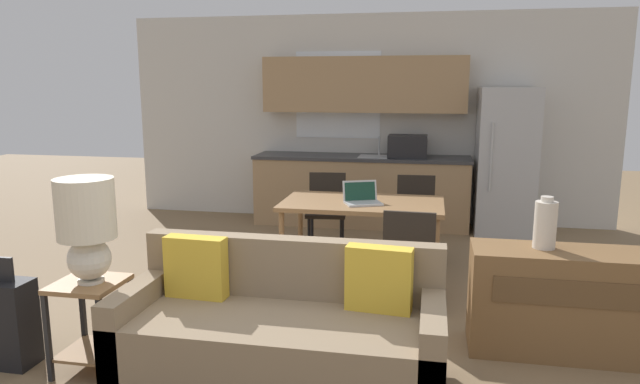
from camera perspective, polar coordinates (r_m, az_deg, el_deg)
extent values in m
cube|color=silver|center=(7.64, 4.54, 7.28)|extent=(6.40, 0.06, 2.70)
cube|color=white|center=(7.64, 1.80, 9.67)|extent=(1.13, 0.01, 1.13)
cube|color=tan|center=(7.41, 4.12, 0.01)|extent=(2.73, 0.62, 0.86)
cube|color=#38383A|center=(7.34, 4.17, 3.47)|extent=(2.76, 0.65, 0.04)
cube|color=#B2B5B7|center=(7.27, 5.80, 3.54)|extent=(0.48, 0.36, 0.01)
cylinder|color=#B7BABC|center=(7.42, 5.94, 4.60)|extent=(0.02, 0.02, 0.24)
cube|color=tan|center=(7.42, 4.40, 10.66)|extent=(2.59, 0.34, 0.70)
cube|color=black|center=(7.23, 8.76, 4.53)|extent=(0.48, 0.36, 0.28)
cube|color=#B7BABC|center=(7.28, 18.05, 2.95)|extent=(0.68, 0.70, 1.77)
cylinder|color=silver|center=(6.88, 16.75, 3.34)|extent=(0.02, 0.02, 0.80)
cube|color=olive|center=(5.31, 4.28, -1.16)|extent=(1.49, 0.86, 0.04)
cylinder|color=olive|center=(5.18, -3.84, -5.67)|extent=(0.05, 0.05, 0.70)
cylinder|color=olive|center=(5.01, 11.52, -6.43)|extent=(0.05, 0.05, 0.70)
cylinder|color=olive|center=(5.87, -1.98, -3.68)|extent=(0.05, 0.05, 0.70)
cylinder|color=olive|center=(5.72, 11.50, -4.26)|extent=(0.05, 0.05, 0.70)
cylinder|color=#3D2D1E|center=(4.21, -14.77, -14.35)|extent=(0.05, 0.05, 0.10)
cylinder|color=#3D2D1E|center=(3.84, 10.53, -16.76)|extent=(0.05, 0.05, 0.10)
cube|color=#847056|center=(3.55, -4.11, -14.86)|extent=(1.94, 0.80, 0.35)
cube|color=#847056|center=(3.77, -2.82, -10.07)|extent=(1.94, 0.14, 0.74)
cube|color=#847056|center=(3.85, -17.51, -12.16)|extent=(0.14, 0.80, 0.49)
cube|color=#847056|center=(3.42, 11.14, -14.83)|extent=(0.14, 0.80, 0.49)
cube|color=gold|center=(3.78, -12.29, -7.35)|extent=(0.41, 0.14, 0.40)
cube|color=gold|center=(3.50, 5.91, -8.65)|extent=(0.41, 0.16, 0.40)
cube|color=olive|center=(3.89, -22.16, -8.50)|extent=(0.40, 0.40, 0.03)
cube|color=olive|center=(4.06, -21.69, -14.51)|extent=(0.36, 0.36, 0.02)
cube|color=#232326|center=(3.96, -25.58, -13.05)|extent=(0.03, 0.03, 0.56)
cube|color=#232326|center=(3.76, -20.99, -13.95)|extent=(0.03, 0.03, 0.56)
cube|color=#232326|center=(4.23, -22.61, -11.28)|extent=(0.03, 0.03, 0.56)
cube|color=#232326|center=(4.05, -18.22, -11.99)|extent=(0.03, 0.03, 0.56)
cylinder|color=silver|center=(3.87, -21.92, -8.20)|extent=(0.16, 0.16, 0.02)
sphere|color=silver|center=(3.83, -22.07, -6.20)|extent=(0.26, 0.26, 0.26)
cylinder|color=beige|center=(3.75, -22.41, -1.54)|extent=(0.35, 0.35, 0.37)
cube|color=brown|center=(4.25, 23.27, -10.08)|extent=(1.25, 0.45, 0.72)
cube|color=brown|center=(4.00, 24.10, -9.29)|extent=(1.00, 0.01, 0.17)
cylinder|color=beige|center=(4.11, 21.60, -3.09)|extent=(0.15, 0.15, 0.32)
cylinder|color=beige|center=(4.08, 21.77, -0.67)|extent=(0.08, 0.08, 0.04)
cube|color=black|center=(4.68, 9.02, -6.35)|extent=(0.44, 0.44, 0.04)
cube|color=black|center=(4.43, 8.90, -4.43)|extent=(0.40, 0.05, 0.39)
cylinder|color=black|center=(4.90, 11.10, -8.47)|extent=(0.03, 0.03, 0.42)
cylinder|color=black|center=(4.93, 7.11, -8.25)|extent=(0.03, 0.03, 0.42)
cylinder|color=black|center=(4.58, 10.91, -9.84)|extent=(0.03, 0.03, 0.42)
cylinder|color=black|center=(4.61, 6.62, -9.61)|extent=(0.03, 0.03, 0.42)
cube|color=black|center=(6.13, 0.63, -2.11)|extent=(0.47, 0.47, 0.04)
cube|color=black|center=(6.28, 0.76, 0.19)|extent=(0.40, 0.08, 0.39)
cylinder|color=black|center=(6.03, -1.10, -4.59)|extent=(0.03, 0.03, 0.42)
cylinder|color=black|center=(6.01, 2.14, -4.66)|extent=(0.03, 0.03, 0.42)
cylinder|color=black|center=(6.36, -0.80, -3.78)|extent=(0.03, 0.03, 0.42)
cylinder|color=black|center=(6.34, 2.27, -3.84)|extent=(0.03, 0.03, 0.42)
cube|color=black|center=(6.03, 9.55, -2.47)|extent=(0.44, 0.44, 0.04)
cube|color=black|center=(6.18, 9.56, -0.12)|extent=(0.40, 0.05, 0.39)
cylinder|color=black|center=(5.92, 7.88, -4.99)|extent=(0.03, 0.03, 0.42)
cylinder|color=black|center=(5.94, 11.18, -5.06)|extent=(0.03, 0.03, 0.42)
cylinder|color=black|center=(6.25, 7.88, -4.15)|extent=(0.03, 0.03, 0.42)
cylinder|color=black|center=(6.26, 11.00, -4.22)|extent=(0.03, 0.03, 0.42)
cube|color=#B7BABC|center=(5.19, 4.35, -1.13)|extent=(0.38, 0.33, 0.02)
cube|color=#B7BABC|center=(5.28, 4.00, 0.09)|extent=(0.32, 0.17, 0.20)
cube|color=#143828|center=(5.27, 4.03, 0.08)|extent=(0.28, 0.15, 0.17)
cube|color=black|center=(4.32, -29.30, -11.32)|extent=(0.43, 0.22, 0.57)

